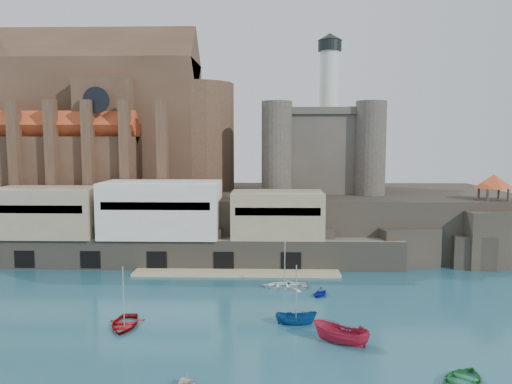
{
  "coord_description": "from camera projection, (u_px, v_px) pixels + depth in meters",
  "views": [
    {
      "loc": [
        6.77,
        -52.94,
        19.44
      ],
      "look_at": [
        4.47,
        32.0,
        10.54
      ],
      "focal_mm": 35.0,
      "sensor_mm": 36.0,
      "label": 1
    }
  ],
  "objects": [
    {
      "name": "ground",
      "position": [
        208.0,
        317.0,
        54.84
      ],
      "size": [
        300.0,
        300.0,
        0.0
      ],
      "primitive_type": "plane",
      "color": "#1B4A5B",
      "rests_on": "ground"
    },
    {
      "name": "promontory",
      "position": [
        232.0,
        218.0,
        93.48
      ],
      "size": [
        100.0,
        36.0,
        10.0
      ],
      "color": "black",
      "rests_on": "ground"
    },
    {
      "name": "quay",
      "position": [
        160.0,
        226.0,
        77.43
      ],
      "size": [
        70.0,
        12.0,
        13.05
      ],
      "color": "#696254",
      "rests_on": "ground"
    },
    {
      "name": "church",
      "position": [
        107.0,
        126.0,
        94.8
      ],
      "size": [
        47.0,
        25.93,
        30.51
      ],
      "color": "#452F20",
      "rests_on": "promontory"
    },
    {
      "name": "castle_keep",
      "position": [
        319.0,
        146.0,
        93.34
      ],
      "size": [
        21.2,
        21.2,
        29.3
      ],
      "color": "#423C34",
      "rests_on": "promontory"
    },
    {
      "name": "rock_outcrop",
      "position": [
        491.0,
        238.0,
        78.98
      ],
      "size": [
        14.5,
        10.5,
        8.7
      ],
      "color": "black",
      "rests_on": "ground"
    },
    {
      "name": "pavilion",
      "position": [
        494.0,
        183.0,
        78.23
      ],
      "size": [
        6.4,
        6.4,
        5.4
      ],
      "color": "#452F20",
      "rests_on": "rock_outcrop"
    },
    {
      "name": "boat_0",
      "position": [
        124.0,
        326.0,
        52.21
      ],
      "size": [
        4.11,
        1.45,
        5.65
      ],
      "primitive_type": "imported",
      "rotation": [
        0.0,
        0.0,
        0.07
      ],
      "color": "maroon",
      "rests_on": "ground"
    },
    {
      "name": "boat_2",
      "position": [
        296.0,
        324.0,
        52.84
      ],
      "size": [
        1.71,
        1.66,
        4.42
      ],
      "primitive_type": "imported",
      "rotation": [
        0.0,
        0.0,
        1.57
      ],
      "color": "navy",
      "rests_on": "ground"
    },
    {
      "name": "boat_5",
      "position": [
        340.0,
        343.0,
        47.87
      ],
      "size": [
        2.99,
        2.97,
        5.76
      ],
      "primitive_type": "imported",
      "rotation": [
        0.0,
        0.0,
        4.21
      ],
      "color": "#B11E3B",
      "rests_on": "ground"
    },
    {
      "name": "boat_6",
      "position": [
        285.0,
        287.0,
        65.96
      ],
      "size": [
        1.41,
        4.24,
        5.86
      ],
      "primitive_type": "imported",
      "rotation": [
        0.0,
        0.0,
        4.76
      ],
      "color": "white",
      "rests_on": "ground"
    },
    {
      "name": "boat_7",
      "position": [
        320.0,
        296.0,
        62.39
      ],
      "size": [
        2.82,
        2.64,
        2.81
      ],
      "primitive_type": "imported",
      "rotation": [
        0.0,
        0.0,
        5.63
      ],
      "color": "#111699",
      "rests_on": "ground"
    }
  ]
}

